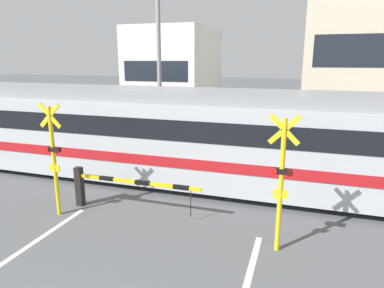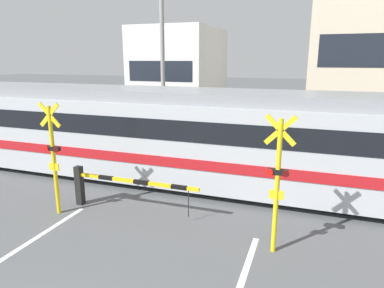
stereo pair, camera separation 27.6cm
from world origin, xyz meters
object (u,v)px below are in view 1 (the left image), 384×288
object	(u,v)px
crossing_signal_right	(281,178)
crossing_signal_left	(54,155)
commuter_train	(170,133)
crossing_barrier_near	(108,185)
crossing_barrier_far	(262,147)
pedestrian	(226,125)

from	to	relation	value
crossing_signal_right	crossing_signal_left	bearing A→B (deg)	180.00
commuter_train	crossing_barrier_near	world-z (taller)	commuter_train
crossing_barrier_far	crossing_signal_right	world-z (taller)	crossing_signal_right
commuter_train	crossing_barrier_far	bearing A→B (deg)	46.00
crossing_barrier_near	crossing_signal_left	size ratio (longest dim) A/B	1.23
commuter_train	crossing_signal_left	bearing A→B (deg)	-118.85
crossing_barrier_near	crossing_signal_right	distance (m)	5.01
crossing_barrier_near	pedestrian	size ratio (longest dim) A/B	2.18
crossing_barrier_near	crossing_signal_right	xyz separation A→B (m)	(4.86, -0.73, 0.98)
crossing_barrier_far	pedestrian	xyz separation A→B (m)	(-2.19, 2.95, 0.27)
crossing_barrier_far	crossing_signal_left	xyz separation A→B (m)	(-4.86, -6.57, 0.98)
commuter_train	crossing_signal_right	xyz separation A→B (m)	(4.05, -3.59, -0.01)
commuter_train	crossing_barrier_far	xyz separation A→B (m)	(2.88, 2.99, -0.99)
crossing_signal_right	pedestrian	distance (m)	10.12
commuter_train	pedestrian	world-z (taller)	commuter_train
commuter_train	crossing_signal_right	world-z (taller)	commuter_train
commuter_train	crossing_signal_left	distance (m)	4.09
crossing_barrier_far	pedestrian	world-z (taller)	pedestrian
crossing_barrier_near	crossing_signal_right	world-z (taller)	crossing_signal_right
crossing_barrier_near	crossing_barrier_far	world-z (taller)	same
crossing_barrier_far	pedestrian	distance (m)	3.68
commuter_train	pedestrian	size ratio (longest dim) A/B	11.44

